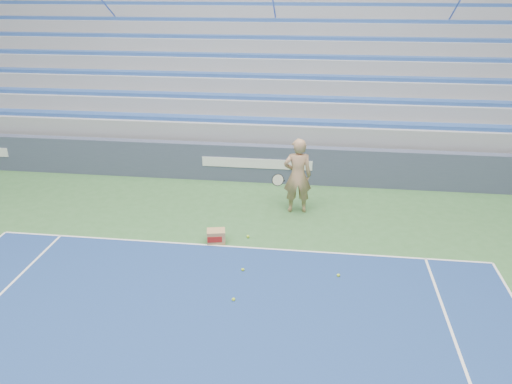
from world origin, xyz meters
TOP-DOWN VIEW (x-y plane):
  - sponsor_barrier at (0.00, 15.88)m, footprint 30.00×0.32m
  - bleachers at (0.00, 21.60)m, footprint 31.00×9.15m
  - tennis_player at (1.25, 13.94)m, footprint 0.99×0.90m
  - ball_box at (-0.46, 12.05)m, footprint 0.46×0.39m
  - tennis_ball_0 at (0.22, 12.36)m, footprint 0.07×0.07m
  - tennis_ball_1 at (2.25, 10.97)m, footprint 0.07×0.07m
  - tennis_ball_2 at (0.30, 9.89)m, footprint 0.07×0.07m
  - tennis_ball_3 at (0.32, 10.93)m, footprint 0.07×0.07m

SIDE VIEW (x-z plane):
  - tennis_ball_0 at x=0.22m, z-range 0.00..0.07m
  - tennis_ball_1 at x=2.25m, z-range 0.00..0.07m
  - tennis_ball_2 at x=0.30m, z-range 0.00..0.07m
  - tennis_ball_3 at x=0.32m, z-range 0.00..0.07m
  - ball_box at x=-0.46m, z-range 0.00..0.31m
  - sponsor_barrier at x=0.00m, z-range 0.00..1.10m
  - tennis_player at x=1.25m, z-range 0.00..1.95m
  - bleachers at x=0.00m, z-range -1.29..6.01m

